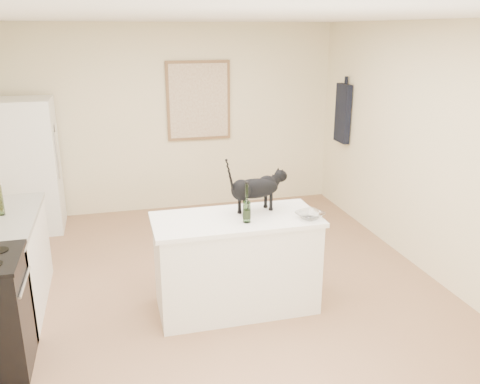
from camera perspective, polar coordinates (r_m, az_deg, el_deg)
name	(u,v)px	position (r m, az deg, el deg)	size (l,w,h in m)	color
floor	(221,297)	(5.04, -2.13, -11.82)	(5.50, 5.50, 0.00)	#966E50
ceiling	(218,17)	(4.37, -2.54, 19.23)	(5.50, 5.50, 0.00)	white
wall_back	(178,119)	(7.19, -7.09, 8.21)	(4.50, 4.50, 0.00)	beige
wall_front	(368,347)	(2.15, 14.37, -16.68)	(4.50, 4.50, 0.00)	beige
wall_right	(437,154)	(5.46, 21.47, 3.99)	(5.50, 5.50, 0.00)	beige
island_base	(236,265)	(4.69, -0.44, -8.28)	(1.44, 0.67, 0.86)	white
island_top	(236,220)	(4.50, -0.46, -3.14)	(1.50, 0.70, 0.04)	white
left_cabinets	(7,267)	(5.13, -24.99, -7.69)	(0.60, 1.40, 0.86)	white
fridge	(30,166)	(6.90, -22.72, 2.71)	(0.68, 0.68, 1.70)	white
artwork_frame	(199,101)	(7.16, -4.72, 10.28)	(0.90, 0.03, 1.10)	brown
artwork_canvas	(199,101)	(7.15, -4.69, 10.26)	(0.82, 0.00, 1.02)	beige
hanging_garment	(343,113)	(7.14, 11.60, 8.73)	(0.08, 0.34, 0.80)	black
black_cat	(255,191)	(4.57, 1.67, 0.12)	(0.58, 0.17, 0.41)	black
wine_bottle	(247,205)	(4.33, 0.77, -1.47)	(0.07, 0.07, 0.32)	#2F6327
glass_bowl	(310,215)	(4.51, 7.94, -2.64)	(0.24, 0.24, 0.06)	silver
fridge_paper	(55,130)	(6.78, -20.27, 6.60)	(0.00, 0.13, 0.16)	white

